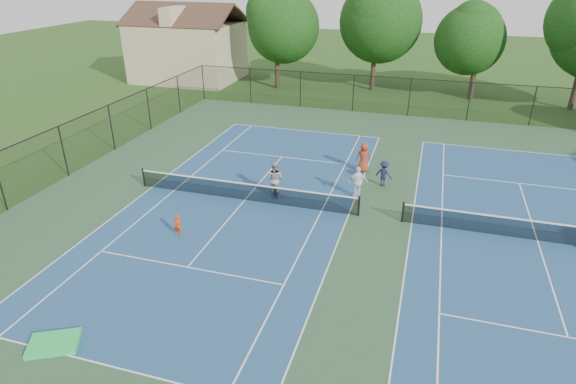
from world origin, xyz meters
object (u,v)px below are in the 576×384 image
(bystander_b, at_px, (384,174))
(ball_crate, at_px, (276,193))
(ball_hopper, at_px, (276,187))
(clapboard_house, at_px, (188,49))
(bystander_c, at_px, (364,157))
(tree_back_c, at_px, (480,36))
(instructor, at_px, (275,179))
(child_player, at_px, (178,225))
(bystander_a, at_px, (358,182))
(tree_back_b, at_px, (377,18))
(tree_back_a, at_px, (277,23))

(bystander_b, distance_m, ball_crate, 6.06)
(ball_hopper, bearing_deg, clapboard_house, 125.93)
(bystander_c, xyz_separation_m, ball_hopper, (-3.89, -4.61, -0.39))
(bystander_c, bearing_deg, tree_back_c, -114.72)
(tree_back_c, distance_m, instructor, 26.67)
(child_player, bearing_deg, bystander_b, 40.94)
(child_player, height_order, bystander_b, bystander_b)
(bystander_c, bearing_deg, bystander_a, 88.12)
(bystander_c, distance_m, ball_crate, 6.07)
(instructor, relative_size, ball_crate, 5.54)
(tree_back_b, bearing_deg, ball_crate, -93.61)
(tree_back_b, height_order, tree_back_c, tree_back_b)
(bystander_c, distance_m, ball_hopper, 6.04)
(tree_back_c, distance_m, bystander_c, 21.06)
(instructor, bearing_deg, ball_hopper, -176.72)
(clapboard_house, height_order, child_player, clapboard_house)
(tree_back_b, height_order, bystander_c, tree_back_b)
(tree_back_a, xyz_separation_m, bystander_c, (11.31, -18.43, -5.14))
(bystander_b, bearing_deg, clapboard_house, -24.92)
(tree_back_b, relative_size, instructor, 5.15)
(tree_back_c, distance_m, bystander_b, 22.27)
(tree_back_b, relative_size, clapboard_house, 0.93)
(instructor, xyz_separation_m, ball_hopper, (0.08, -0.01, -0.46))
(instructor, bearing_deg, bystander_c, -120.01)
(bystander_c, relative_size, ball_hopper, 4.55)
(clapboard_house, xyz_separation_m, bystander_b, (22.69, -21.10, -2.36))
(tree_back_a, relative_size, bystander_c, 5.10)
(bystander_a, xyz_separation_m, bystander_c, (-0.23, 3.51, 0.03))
(tree_back_a, relative_size, tree_back_b, 0.91)
(clapboard_house, height_order, bystander_b, clapboard_house)
(tree_back_a, height_order, bystander_a, tree_back_a)
(bystander_a, bearing_deg, ball_hopper, -7.21)
(tree_back_a, height_order, tree_back_c, tree_back_a)
(ball_hopper, bearing_deg, bystander_b, 29.16)
(tree_back_a, bearing_deg, instructor, -72.31)
(instructor, bearing_deg, clapboard_house, -43.45)
(child_player, bearing_deg, tree_back_c, 61.64)
(tree_back_b, distance_m, bystander_b, 23.16)
(clapboard_house, relative_size, bystander_a, 6.26)
(clapboard_house, distance_m, child_player, 32.66)
(tree_back_a, bearing_deg, tree_back_b, 12.53)
(clapboard_house, bearing_deg, ball_crate, -54.07)
(child_player, height_order, bystander_a, bystander_a)
(instructor, bearing_deg, bystander_a, -154.69)
(tree_back_c, bearing_deg, bystander_b, -104.13)
(instructor, xyz_separation_m, bystander_c, (3.96, 4.60, -0.08))
(tree_back_a, bearing_deg, bystander_a, -62.25)
(tree_back_b, height_order, child_player, tree_back_b)
(tree_back_a, height_order, bystander_b, tree_back_a)
(tree_back_b, xyz_separation_m, instructor, (-1.66, -25.03, -5.62))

